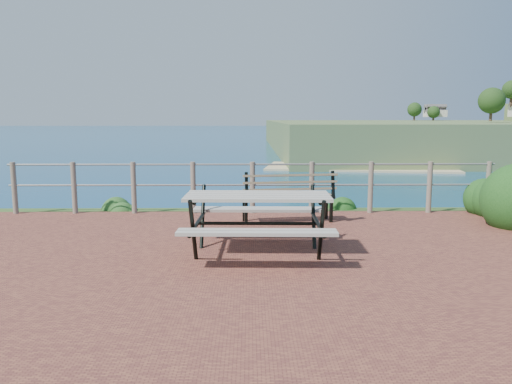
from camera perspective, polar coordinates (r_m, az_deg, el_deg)
ground at (r=6.50m, az=-0.23°, el=-8.19°), size 10.00×7.00×0.12m
ocean at (r=206.23m, az=-0.70°, el=8.04°), size 1200.00×1200.00×0.00m
safety_railing at (r=9.66m, az=-0.40°, el=0.83°), size 9.40×0.10×1.00m
picnic_table at (r=6.77m, az=0.18°, el=-2.93°), size 1.96×1.68×0.82m
park_bench at (r=8.85m, az=3.63°, el=0.36°), size 1.69×0.62×0.93m
shrub_right_edge at (r=10.84m, az=25.37°, el=-2.22°), size 1.00×1.00×1.43m
shrub_lip_west at (r=10.50m, az=-14.83°, el=-2.00°), size 0.66×0.66×0.36m
shrub_lip_east at (r=10.65m, az=9.86°, el=-1.70°), size 0.67×0.67×0.37m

